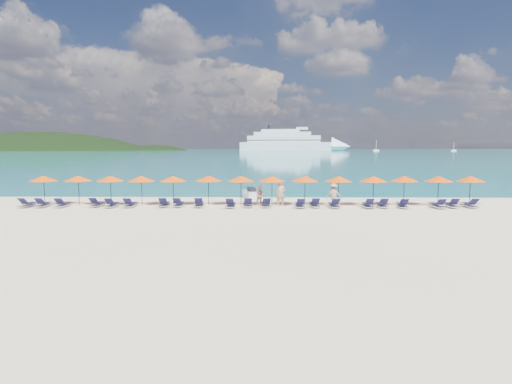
{
  "coord_description": "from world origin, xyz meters",
  "views": [
    {
      "loc": [
        0.56,
        -27.21,
        4.37
      ],
      "look_at": [
        0.0,
        3.0,
        1.2
      ],
      "focal_mm": 30.0,
      "sensor_mm": 36.0,
      "label": 1
    }
  ],
  "objects": [
    {
      "name": "headland_main",
      "position": [
        -300.0,
        540.0,
        -38.0
      ],
      "size": [
        374.0,
        242.0,
        126.5
      ],
      "color": "black",
      "rests_on": "ground"
    },
    {
      "name": "lounger_10",
      "position": [
        -0.61,
        3.72,
        0.24
      ],
      "size": [
        0.72,
        1.73,
        0.66
      ],
      "rotation": [
        0.0,
        0.0,
        0.06
      ],
      "color": "silver",
      "rests_on": "ground"
    },
    {
      "name": "lounger_4",
      "position": [
        -10.51,
        3.42,
        0.24
      ],
      "size": [
        0.63,
        1.7,
        0.66
      ],
      "rotation": [
        0.0,
        0.0,
        0.01
      ],
      "color": "silver",
      "rests_on": "ground"
    },
    {
      "name": "lounger_0",
      "position": [
        -16.7,
        3.41,
        0.24
      ],
      "size": [
        0.78,
        1.75,
        0.66
      ],
      "rotation": [
        0.0,
        0.0,
        -0.09
      ],
      "color": "silver",
      "rests_on": "ground"
    },
    {
      "name": "lounger_5",
      "position": [
        -9.21,
        3.55,
        0.24
      ],
      "size": [
        0.67,
        1.72,
        0.66
      ],
      "rotation": [
        0.0,
        0.0,
        -0.03
      ],
      "color": "silver",
      "rests_on": "ground"
    },
    {
      "name": "lounger_1",
      "position": [
        -15.6,
        3.46,
        0.24
      ],
      "size": [
        0.71,
        1.73,
        0.66
      ],
      "rotation": [
        0.0,
        0.0,
        0.06
      ],
      "color": "silver",
      "rests_on": "ground"
    },
    {
      "name": "umbrella_0",
      "position": [
        -16.11,
        4.73,
        2.02
      ],
      "size": [
        2.1,
        2.1,
        2.28
      ],
      "color": "black",
      "rests_on": "ground"
    },
    {
      "name": "sailboat_near",
      "position": [
        132.46,
        479.23,
        1.26
      ],
      "size": [
        6.7,
        2.23,
        12.29
      ],
      "color": "white",
      "rests_on": "ground"
    },
    {
      "name": "lounger_6",
      "position": [
        -6.75,
        3.78,
        0.24
      ],
      "size": [
        0.66,
        1.71,
        0.66
      ],
      "rotation": [
        0.0,
        0.0,
        0.02
      ],
      "color": "silver",
      "rests_on": "ground"
    },
    {
      "name": "lounger_11",
      "position": [
        0.72,
        3.74,
        0.24
      ],
      "size": [
        0.74,
        1.74,
        0.66
      ],
      "rotation": [
        0.0,
        0.0,
        0.07
      ],
      "color": "silver",
      "rests_on": "ground"
    },
    {
      "name": "umbrella_7",
      "position": [
        1.17,
        4.79,
        2.02
      ],
      "size": [
        2.1,
        2.1,
        2.28
      ],
      "color": "black",
      "rests_on": "ground"
    },
    {
      "name": "umbrella_13",
      "position": [
        16.02,
        4.94,
        2.02
      ],
      "size": [
        2.1,
        2.1,
        2.28
      ],
      "color": "black",
      "rests_on": "ground"
    },
    {
      "name": "umbrella_1",
      "position": [
        -13.53,
        4.85,
        2.02
      ],
      "size": [
        2.1,
        2.1,
        2.28
      ],
      "color": "black",
      "rests_on": "ground"
    },
    {
      "name": "lounger_9",
      "position": [
        -1.84,
        3.45,
        0.24
      ],
      "size": [
        0.7,
        1.73,
        0.66
      ],
      "rotation": [
        0.0,
        0.0,
        -0.05
      ],
      "color": "silver",
      "rests_on": "ground"
    },
    {
      "name": "lounger_12",
      "position": [
        3.17,
        3.46,
        0.24
      ],
      "size": [
        0.68,
        1.72,
        0.66
      ],
      "rotation": [
        0.0,
        0.0,
        0.03
      ],
      "color": "silver",
      "rests_on": "ground"
    },
    {
      "name": "lounger_20",
      "position": [
        15.47,
        3.71,
        0.24
      ],
      "size": [
        0.73,
        1.74,
        0.66
      ],
      "rotation": [
        0.0,
        0.0,
        0.07
      ],
      "color": "silver",
      "rests_on": "ground"
    },
    {
      "name": "umbrella_6",
      "position": [
        -1.17,
        4.76,
        2.02
      ],
      "size": [
        2.1,
        2.1,
        2.28
      ],
      "color": "black",
      "rests_on": "ground"
    },
    {
      "name": "umbrella_11",
      "position": [
        11.1,
        4.94,
        2.02
      ],
      "size": [
        2.1,
        2.1,
        2.28
      ],
      "color": "black",
      "rests_on": "ground"
    },
    {
      "name": "lounger_17",
      "position": [
        10.57,
        3.52,
        0.24
      ],
      "size": [
        0.79,
        1.75,
        0.66
      ],
      "rotation": [
        0.0,
        0.0,
        -0.1
      ],
      "color": "silver",
      "rests_on": "ground"
    },
    {
      "name": "umbrella_12",
      "position": [
        13.61,
        4.83,
        2.02
      ],
      "size": [
        2.1,
        2.1,
        2.28
      ],
      "color": "black",
      "rests_on": "ground"
    },
    {
      "name": "umbrella_9",
      "position": [
        6.15,
        4.75,
        2.02
      ],
      "size": [
        2.1,
        2.1,
        2.28
      ],
      "color": "black",
      "rests_on": "ground"
    },
    {
      "name": "lounger_19",
      "position": [
        14.19,
        3.74,
        0.24
      ],
      "size": [
        0.73,
        1.74,
        0.66
      ],
      "rotation": [
        0.0,
        0.0,
        -0.07
      ],
      "color": "silver",
      "rests_on": "ground"
    },
    {
      "name": "umbrella_5",
      "position": [
        -3.64,
        4.95,
        2.02
      ],
      "size": [
        2.1,
        2.1,
        2.28
      ],
      "color": "black",
      "rests_on": "ground"
    },
    {
      "name": "umbrella_3",
      "position": [
        -8.66,
        4.68,
        2.02
      ],
      "size": [
        2.1,
        2.1,
        2.28
      ],
      "color": "black",
      "rests_on": "ground"
    },
    {
      "name": "lounger_7",
      "position": [
        -5.71,
        3.79,
        0.24
      ],
      "size": [
        0.63,
        1.7,
        0.66
      ],
      "rotation": [
        0.0,
        0.0,
        -0.01
      ],
      "color": "silver",
      "rests_on": "ground"
    },
    {
      "name": "umbrella_8",
      "position": [
        3.65,
        4.82,
        2.02
      ],
      "size": [
        2.1,
        2.1,
        2.28
      ],
      "color": "black",
      "rests_on": "ground"
    },
    {
      "name": "sea",
      "position": [
        0.0,
        660.0,
        0.01
      ],
      "size": [
        1600.0,
        1300.0,
        0.01
      ],
      "primitive_type": "cube",
      "color": "#1FA9B2",
      "rests_on": "ground"
    },
    {
      "name": "lounger_3",
      "position": [
        -11.69,
        3.7,
        0.24
      ],
      "size": [
        0.78,
        1.75,
        0.66
      ],
      "rotation": [
        0.0,
        0.0,
        -0.09
      ],
      "color": "silver",
      "rests_on": "ground"
    },
    {
      "name": "beachgoer_c",
      "position": [
        5.67,
        4.03,
        0.89
      ],
      "size": [
        1.17,
        0.58,
        1.77
      ],
      "primitive_type": "imported",
      "rotation": [
        0.0,
        0.0,
        3.1
      ],
      "color": "tan",
      "rests_on": "ground"
    },
    {
      "name": "umbrella_4",
      "position": [
        -6.27,
        4.67,
        2.02
      ],
      "size": [
        2.1,
        2.1,
        2.28
      ],
      "color": "black",
      "rests_on": "ground"
    },
    {
      "name": "cruise_ship",
      "position": [
        42.03,
        541.1,
        10.44
      ],
      "size": [
        145.93,
        46.5,
        40.12
      ],
      "rotation": [
        0.0,
        0.0,
        -0.17
      ],
      "color": "white",
      "rests_on": "ground"
    },
    {
      "name": "beachgoer_a",
      "position": [
        1.8,
        4.19,
        0.97
      ],
      "size": [
        0.74,
        0.52,
        1.93
      ],
      "primitive_type": "imported",
      "rotation": [
        0.0,
        0.0,
        0.08
      ],
      "color": "tan",
      "rests_on": "ground"
    },
    {
      "name": "lounger_2",
      "position": [
        -14.17,
        3.45,
        0.24
      ],
      "size": [
        0.72,
        1.73,
        0.66
      ],
      "rotation": [
        0.0,
        0.0,
        0.06
      ],
      "color": "silver",
      "rests_on": "ground"
    },
    {
      "name": "lounger_15",
      "position": [
        8.07,
        3.51,
        0.24
      ],
      "size": [
        0.63,
        1.7,
        0.66
      ],
      "rotation": [
        0.0,
        0.0,
        -0.0
      ],
      "color": "silver",
      "rests_on": "ground"
    },
    {
      "name": "headland_small",
      "position": [
        -150.0,
        560.0,
        -35.0
      ],
      "size": [
        162.0,
        126.0,
        85.5
      ],
      "color": "black",
      "rests_on": "ground"
    },
    {
      "name": "ground",
      "position": [
        0.0,
        0.0,
        0.0
      ],
      "size": [
        1400.0,
        1400.0,
        0.0
      ],
      "primitive_type": "plane",
      "color": "beige"
    },
    {
      "name": "jetski",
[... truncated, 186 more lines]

